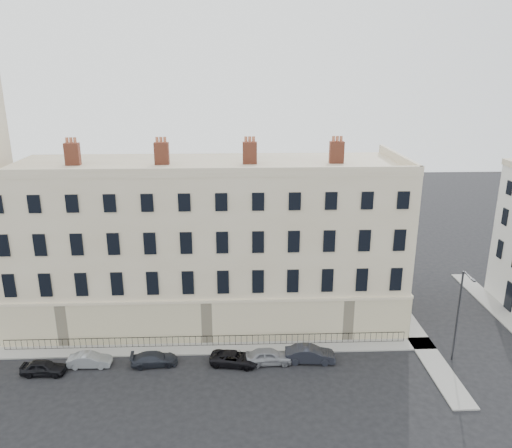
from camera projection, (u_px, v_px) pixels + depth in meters
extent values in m
plane|color=black|center=(280.00, 382.00, 38.96)|extent=(160.00, 160.00, 0.00)
cube|color=#C6B493|center=(209.00, 241.00, 47.91)|extent=(36.00, 12.00, 15.00)
cube|color=beige|center=(207.00, 323.00, 43.77)|extent=(36.10, 0.18, 4.00)
cube|color=beige|center=(390.00, 290.00, 50.26)|extent=(0.18, 12.10, 4.00)
cube|color=#C6B493|center=(202.00, 173.00, 39.97)|extent=(36.00, 0.35, 0.80)
cube|color=#C6B493|center=(399.00, 158.00, 46.23)|extent=(0.35, 12.00, 0.80)
cube|color=brown|center=(72.00, 154.00, 44.90)|extent=(1.30, 0.70, 2.00)
cube|color=brown|center=(162.00, 153.00, 45.21)|extent=(1.30, 0.70, 2.00)
cube|color=brown|center=(250.00, 153.00, 45.51)|extent=(1.30, 0.70, 2.00)
cube|color=brown|center=(337.00, 152.00, 45.82)|extent=(1.30, 0.70, 2.00)
cube|color=gray|center=(161.00, 349.00, 43.32)|extent=(48.00, 2.00, 0.12)
cube|color=gray|center=(410.00, 327.00, 47.07)|extent=(2.00, 24.00, 0.12)
cube|color=gray|center=(503.00, 315.00, 49.36)|extent=(2.00, 20.00, 0.12)
cube|color=black|center=(207.00, 336.00, 43.57)|extent=(35.00, 0.04, 0.04)
cube|color=black|center=(207.00, 345.00, 43.84)|extent=(35.00, 0.04, 0.04)
imported|color=black|center=(43.00, 368.00, 39.74)|extent=(3.57, 1.55, 1.20)
imported|color=gray|center=(90.00, 360.00, 40.81)|extent=(3.50, 1.22, 1.15)
imported|color=#22252E|center=(154.00, 359.00, 41.01)|extent=(3.95, 1.91, 1.11)
imported|color=black|center=(235.00, 358.00, 41.06)|extent=(4.30, 2.53, 1.12)
imported|color=gray|center=(269.00, 356.00, 41.21)|extent=(3.92, 1.67, 1.32)
imported|color=black|center=(310.00, 354.00, 41.42)|extent=(4.26, 1.75, 1.37)
cylinder|color=#303135|center=(457.00, 317.00, 40.71)|extent=(0.16, 0.16, 8.02)
cylinder|color=#303135|center=(468.00, 276.00, 38.88)|extent=(0.29, 1.50, 0.10)
cube|color=#303135|center=(473.00, 280.00, 38.23)|extent=(0.24, 0.52, 0.12)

